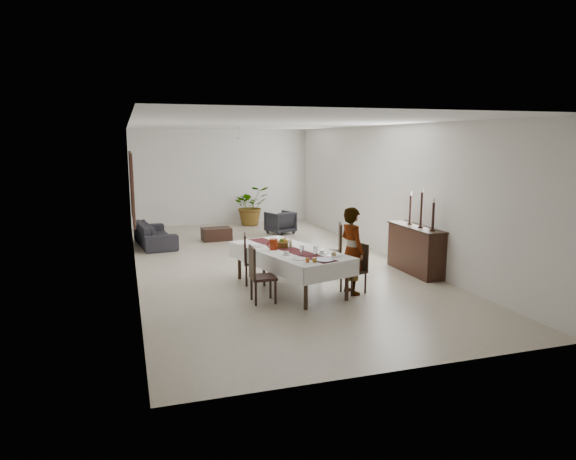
% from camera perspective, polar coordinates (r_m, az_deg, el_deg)
% --- Properties ---
extents(floor, '(6.00, 12.00, 0.00)m').
position_cam_1_polar(floor, '(12.08, -2.11, -3.65)').
color(floor, '#B9AD93').
rests_on(floor, ground).
extents(ceiling, '(6.00, 12.00, 0.02)m').
position_cam_1_polar(ceiling, '(11.74, -2.21, 11.71)').
color(ceiling, white).
rests_on(ceiling, wall_back).
extents(wall_back, '(6.00, 0.02, 3.20)m').
position_cam_1_polar(wall_back, '(17.63, -7.42, 5.86)').
color(wall_back, white).
rests_on(wall_back, floor).
extents(wall_front, '(6.00, 0.02, 3.20)m').
position_cam_1_polar(wall_front, '(6.29, 12.66, -1.72)').
color(wall_front, white).
rests_on(wall_front, floor).
extents(wall_left, '(0.02, 12.00, 3.20)m').
position_cam_1_polar(wall_left, '(11.38, -16.90, 3.26)').
color(wall_left, white).
rests_on(wall_left, floor).
extents(wall_right, '(0.02, 12.00, 3.20)m').
position_cam_1_polar(wall_right, '(12.93, 10.80, 4.28)').
color(wall_right, white).
rests_on(wall_right, floor).
extents(dining_table_top, '(1.68, 2.66, 0.05)m').
position_cam_1_polar(dining_table_top, '(9.82, 0.14, -2.37)').
color(dining_table_top, black).
rests_on(dining_table_top, table_leg_fl).
extents(table_leg_fl, '(0.09, 0.09, 0.72)m').
position_cam_1_polar(table_leg_fl, '(8.73, 1.99, -6.58)').
color(table_leg_fl, black).
rests_on(table_leg_fl, floor).
extents(table_leg_fr, '(0.09, 0.09, 0.72)m').
position_cam_1_polar(table_leg_fr, '(9.27, 6.56, -5.65)').
color(table_leg_fr, black).
rests_on(table_leg_fr, floor).
extents(table_leg_bl, '(0.09, 0.09, 0.72)m').
position_cam_1_polar(table_leg_bl, '(10.66, -5.42, -3.56)').
color(table_leg_bl, black).
rests_on(table_leg_bl, floor).
extents(table_leg_br, '(0.09, 0.09, 0.72)m').
position_cam_1_polar(table_leg_br, '(11.10, -1.30, -2.96)').
color(table_leg_br, black).
rests_on(table_leg_br, floor).
extents(tablecloth_top, '(1.90, 2.89, 0.01)m').
position_cam_1_polar(tablecloth_top, '(9.81, 0.14, -2.20)').
color(tablecloth_top, white).
rests_on(tablecloth_top, dining_table_top).
extents(tablecloth_drape_left, '(0.75, 2.55, 0.31)m').
position_cam_1_polar(tablecloth_drape_left, '(9.53, -2.87, -3.50)').
color(tablecloth_drape_left, white).
rests_on(tablecloth_drape_left, dining_table_top).
extents(tablecloth_drape_right, '(0.75, 2.55, 0.31)m').
position_cam_1_polar(tablecloth_drape_right, '(10.19, 2.95, -2.62)').
color(tablecloth_drape_right, white).
rests_on(tablecloth_drape_right, dining_table_top).
extents(tablecloth_drape_near, '(1.17, 0.35, 0.31)m').
position_cam_1_polar(tablecloth_drape_near, '(8.81, 4.97, -4.65)').
color(tablecloth_drape_near, white).
rests_on(tablecloth_drape_near, dining_table_top).
extents(tablecloth_drape_far, '(1.17, 0.35, 0.31)m').
position_cam_1_polar(tablecloth_drape_far, '(10.94, -3.73, -1.74)').
color(tablecloth_drape_far, white).
rests_on(tablecloth_drape_far, dining_table_top).
extents(table_runner, '(1.06, 2.57, 0.00)m').
position_cam_1_polar(table_runner, '(9.81, 0.14, -2.15)').
color(table_runner, '#57191C').
rests_on(table_runner, tablecloth_top).
extents(red_pitcher, '(0.19, 0.19, 0.21)m').
position_cam_1_polar(red_pitcher, '(9.78, -1.61, -1.59)').
color(red_pitcher, maroon).
rests_on(red_pitcher, tablecloth_top).
extents(pitcher_handle, '(0.12, 0.05, 0.12)m').
position_cam_1_polar(pitcher_handle, '(9.73, -2.05, -1.65)').
color(pitcher_handle, maroon).
rests_on(pitcher_handle, red_pitcher).
extents(wine_glass_near, '(0.07, 0.07, 0.17)m').
position_cam_1_polar(wine_glass_near, '(9.33, 3.07, -2.27)').
color(wine_glass_near, silver).
rests_on(wine_glass_near, tablecloth_top).
extents(wine_glass_mid, '(0.07, 0.07, 0.17)m').
position_cam_1_polar(wine_glass_mid, '(9.28, 1.57, -2.32)').
color(wine_glass_mid, silver).
rests_on(wine_glass_mid, tablecloth_top).
extents(wine_glass_far, '(0.07, 0.07, 0.17)m').
position_cam_1_polar(wine_glass_far, '(9.86, 0.22, -1.58)').
color(wine_glass_far, white).
rests_on(wine_glass_far, tablecloth_top).
extents(teacup_right, '(0.09, 0.09, 0.06)m').
position_cam_1_polar(teacup_right, '(9.49, 3.78, -2.41)').
color(teacup_right, white).
rests_on(teacup_right, saucer_right).
extents(saucer_right, '(0.15, 0.15, 0.01)m').
position_cam_1_polar(saucer_right, '(9.50, 3.77, -2.56)').
color(saucer_right, white).
rests_on(saucer_right, tablecloth_top).
extents(teacup_left, '(0.09, 0.09, 0.06)m').
position_cam_1_polar(teacup_left, '(9.35, -0.19, -2.59)').
color(teacup_left, silver).
rests_on(teacup_left, saucer_left).
extents(saucer_left, '(0.15, 0.15, 0.01)m').
position_cam_1_polar(saucer_left, '(9.35, -0.19, -2.74)').
color(saucer_left, silver).
rests_on(saucer_left, tablecloth_top).
extents(plate_near_right, '(0.25, 0.25, 0.02)m').
position_cam_1_polar(plate_near_right, '(9.28, 5.09, -2.86)').
color(plate_near_right, white).
rests_on(plate_near_right, tablecloth_top).
extents(bread_near_right, '(0.09, 0.09, 0.09)m').
position_cam_1_polar(bread_near_right, '(9.27, 5.09, -2.69)').
color(bread_near_right, tan).
rests_on(bread_near_right, plate_near_right).
extents(plate_near_left, '(0.25, 0.25, 0.02)m').
position_cam_1_polar(plate_near_left, '(9.02, 1.26, -3.20)').
color(plate_near_left, silver).
rests_on(plate_near_left, tablecloth_top).
extents(plate_far_left, '(0.25, 0.25, 0.02)m').
position_cam_1_polar(plate_far_left, '(10.11, -3.20, -1.77)').
color(plate_far_left, silver).
rests_on(plate_far_left, tablecloth_top).
extents(serving_tray, '(0.37, 0.37, 0.02)m').
position_cam_1_polar(serving_tray, '(8.96, 4.01, -3.31)').
color(serving_tray, '#44454A').
rests_on(serving_tray, tablecloth_top).
extents(jam_jar_a, '(0.07, 0.07, 0.08)m').
position_cam_1_polar(jam_jar_a, '(8.79, 2.97, -3.36)').
color(jam_jar_a, '#9B6616').
rests_on(jam_jar_a, tablecloth_top).
extents(jam_jar_b, '(0.07, 0.07, 0.08)m').
position_cam_1_polar(jam_jar_b, '(8.78, 2.19, -3.37)').
color(jam_jar_b, '#9A4D16').
rests_on(jam_jar_b, tablecloth_top).
extents(fruit_basket, '(0.31, 0.31, 0.10)m').
position_cam_1_polar(fruit_basket, '(10.04, -0.43, -1.58)').
color(fruit_basket, brown).
rests_on(fruit_basket, tablecloth_top).
extents(fruit_red, '(0.09, 0.09, 0.09)m').
position_cam_1_polar(fruit_red, '(10.06, -0.35, -1.11)').
color(fruit_red, maroon).
rests_on(fruit_red, fruit_basket).
extents(fruit_green, '(0.08, 0.08, 0.08)m').
position_cam_1_polar(fruit_green, '(10.03, -0.73, -1.15)').
color(fruit_green, '#4A8227').
rests_on(fruit_green, fruit_basket).
extents(fruit_yellow, '(0.09, 0.09, 0.09)m').
position_cam_1_polar(fruit_yellow, '(9.98, -0.27, -1.20)').
color(fruit_yellow, gold).
rests_on(fruit_yellow, fruit_basket).
extents(chair_right_near_seat, '(0.48, 0.48, 0.04)m').
position_cam_1_polar(chair_right_near_seat, '(9.74, 7.27, -4.57)').
color(chair_right_near_seat, black).
rests_on(chair_right_near_seat, chair_right_near_leg_fl).
extents(chair_right_near_leg_fl, '(0.05, 0.05, 0.39)m').
position_cam_1_polar(chair_right_near_leg_fl, '(9.78, 8.59, -5.87)').
color(chair_right_near_leg_fl, black).
rests_on(chair_right_near_leg_fl, floor).
extents(chair_right_near_leg_fr, '(0.05, 0.05, 0.39)m').
position_cam_1_polar(chair_right_near_leg_fr, '(10.01, 7.38, -5.46)').
color(chair_right_near_leg_fr, black).
rests_on(chair_right_near_leg_fr, floor).
extents(chair_right_near_leg_bl, '(0.05, 0.05, 0.39)m').
position_cam_1_polar(chair_right_near_leg_bl, '(9.58, 7.11, -6.18)').
color(chair_right_near_leg_bl, black).
rests_on(chair_right_near_leg_bl, floor).
extents(chair_right_near_leg_br, '(0.05, 0.05, 0.39)m').
position_cam_1_polar(chair_right_near_leg_br, '(9.82, 5.91, -5.74)').
color(chair_right_near_leg_br, black).
rests_on(chair_right_near_leg_br, floor).
extents(chair_right_near_back, '(0.13, 0.39, 0.50)m').
position_cam_1_polar(chair_right_near_back, '(9.79, 8.12, -2.89)').
color(chair_right_near_back, black).
rests_on(chair_right_near_back, chair_right_near_seat).
extents(chair_right_far_seat, '(0.62, 0.62, 0.05)m').
position_cam_1_polar(chair_right_far_seat, '(10.82, 4.64, -2.56)').
color(chair_right_far_seat, black).
rests_on(chair_right_far_seat, chair_right_far_leg_fl).
extents(chair_right_far_leg_fl, '(0.06, 0.06, 0.48)m').
position_cam_1_polar(chair_right_far_leg_fl, '(10.70, 5.72, -4.18)').
color(chair_right_far_leg_fl, black).
rests_on(chair_right_far_leg_fl, floor).
extents(chair_right_far_leg_fr, '(0.06, 0.06, 0.48)m').
position_cam_1_polar(chair_right_far_leg_fr, '(11.08, 5.59, -3.68)').
color(chair_right_far_leg_fr, black).
rests_on(chair_right_far_leg_fr, floor).
extents(chair_right_far_leg_bl, '(0.06, 0.06, 0.48)m').
position_cam_1_polar(chair_right_far_leg_bl, '(10.68, 3.61, -4.17)').
color(chair_right_far_leg_bl, black).
rests_on(chair_right_far_leg_bl, floor).
extents(chair_right_far_leg_br, '(0.06, 0.06, 0.48)m').
position_cam_1_polar(chair_right_far_leg_br, '(11.07, 3.55, -3.67)').
color(chair_right_far_leg_br, black).
rests_on(chair_right_far_leg_br, floor).
extents(chair_right_far_back, '(0.20, 0.47, 0.61)m').
position_cam_1_polar(chair_right_far_back, '(10.77, 5.82, -0.86)').
color(chair_right_far_back, black).
rests_on(chair_right_far_back, chair_right_far_seat).
extents(chair_left_near_seat, '(0.44, 0.44, 0.05)m').
position_cam_1_polar(chair_left_near_seat, '(9.11, -2.78, -5.28)').
color(chair_left_near_seat, black).
rests_on(chair_left_near_seat, chair_left_near_leg_fl).
extents(chair_left_near_leg_fl, '(0.04, 0.04, 0.43)m').
position_cam_1_polar(chair_left_near_leg_fl, '(9.31, -4.08, -6.49)').
color(chair_left_near_leg_fl, black).
rests_on(chair_left_near_leg_fl, floor).
extents(chair_left_near_leg_fr, '(0.04, 0.04, 0.43)m').
position_cam_1_polar(chair_left_near_leg_fr, '(8.98, -3.60, -7.11)').
color(chair_left_near_leg_fr, black).
rests_on(chair_left_near_leg_fr, floor).
extents(chair_left_near_leg_bl, '(0.04, 0.04, 0.43)m').
position_cam_1_polar(chair_left_near_leg_bl, '(9.38, -1.96, -6.33)').
color(chair_left_near_leg_bl, black).
rests_on(chair_left_near_leg_bl, floor).
extents(chair_left_near_leg_br, '(0.04, 0.04, 0.43)m').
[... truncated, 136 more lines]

